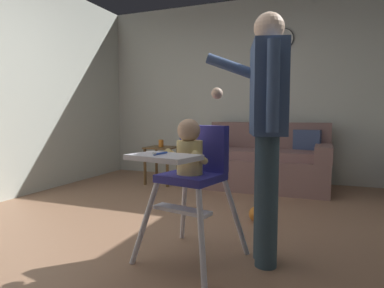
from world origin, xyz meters
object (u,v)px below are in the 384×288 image
toy_ball (257,214)px  side_table (162,157)px  sippy_cup (161,143)px  wall_clock (283,39)px  adult_standing (266,125)px  couch (266,162)px  high_chair (191,164)px

toy_ball → side_table: bearing=142.3°
sippy_cup → wall_clock: 2.26m
adult_standing → toy_ball: (-0.20, 0.81, -0.84)m
wall_clock → side_table: bearing=-153.0°
sippy_cup → couch: bearing=12.2°
couch → sippy_cup: 1.46m
couch → toy_ball: size_ratio=11.49×
toy_ball → wall_clock: (-0.04, 1.99, 1.96)m
couch → adult_standing: adult_standing is taller
high_chair → sippy_cup: size_ratio=9.50×
couch → sippy_cup: size_ratio=16.41×
high_chair → adult_standing: 0.55m
side_table → toy_ball: bearing=-37.7°
couch → side_table: bearing=-77.7°
toy_ball → side_table: 2.01m
sippy_cup → wall_clock: size_ratio=0.34×
high_chair → side_table: (-1.31, 2.15, -0.27)m
high_chair → adult_standing: adult_standing is taller
high_chair → side_table: high_chair is taller
high_chair → toy_ball: 1.14m
toy_ball → sippy_cup: (-1.58, 1.21, 0.50)m
high_chair → side_table: size_ratio=1.83×
couch → high_chair: size_ratio=1.73×
couch → sippy_cup: couch is taller
wall_clock → sippy_cup: bearing=-153.1°
high_chair → sippy_cup: high_chair is taller
couch → toy_ball: couch is taller
high_chair → side_table: 2.53m
adult_standing → side_table: (-1.77, 2.02, -0.53)m
couch → toy_ball: 1.55m
adult_standing → toy_ball: adult_standing is taller
adult_standing → side_table: bearing=-64.5°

